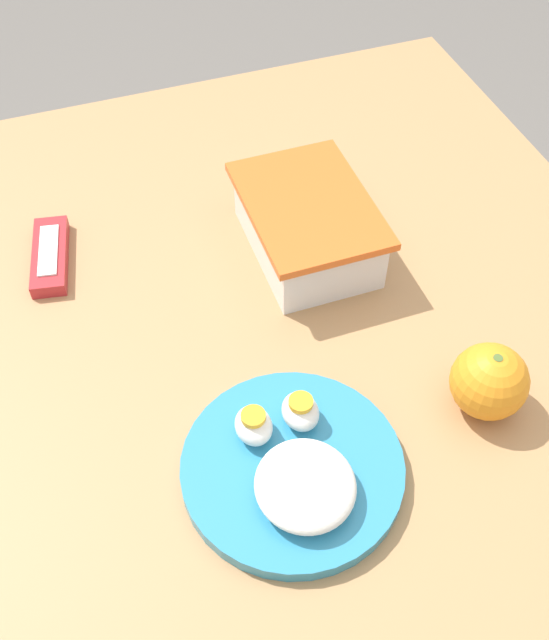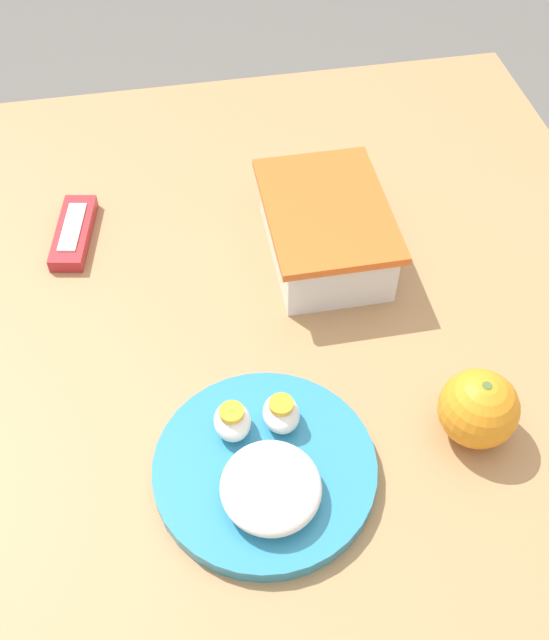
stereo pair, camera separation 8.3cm
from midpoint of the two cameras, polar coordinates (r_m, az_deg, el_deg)
ground_plane at (r=1.53m, az=-0.48°, el=-20.10°), size 10.00×10.00×0.00m
table at (r=0.92m, az=-0.75°, el=-5.52°), size 1.11×0.90×0.77m
food_container at (r=0.93m, az=-0.08°, el=6.81°), size 0.20×0.15×0.08m
orange_fruit at (r=0.79m, az=13.17°, el=-4.77°), size 0.08×0.08×0.08m
rice_plate at (r=0.74m, az=-1.76°, el=-11.42°), size 0.22×0.22×0.05m
candy_bar at (r=0.98m, az=-19.09°, el=4.52°), size 0.13×0.06×0.02m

